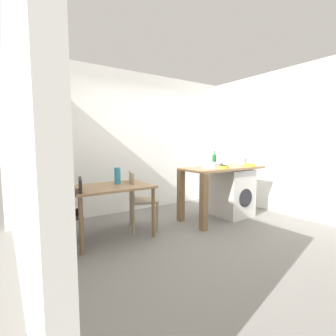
{
  "coord_description": "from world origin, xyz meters",
  "views": [
    {
      "loc": [
        -2.28,
        -2.67,
        1.34
      ],
      "look_at": [
        -0.16,
        0.45,
        0.95
      ],
      "focal_mm": 26.27,
      "sensor_mm": 36.0,
      "label": 1
    }
  ],
  "objects": [
    {
      "name": "colander",
      "position": [
        1.38,
        0.13,
        0.95
      ],
      "size": [
        0.2,
        0.2,
        0.06
      ],
      "color": "gold",
      "rests_on": "kitchen_counter"
    },
    {
      "name": "vase",
      "position": [
        -0.89,
        0.69,
        0.86
      ],
      "size": [
        0.09,
        0.09,
        0.24
      ],
      "primitive_type": "cylinder",
      "color": "teal",
      "rests_on": "dining_table"
    },
    {
      "name": "mixing_bowl",
      "position": [
        0.73,
        0.15,
        0.95
      ],
      "size": [
        0.18,
        0.18,
        0.05
      ],
      "color": "gold",
      "rests_on": "kitchen_counter"
    },
    {
      "name": "sink_basin",
      "position": [
        0.67,
        0.35,
        0.97
      ],
      "size": [
        0.38,
        0.38,
        0.09
      ],
      "primitive_type": "cylinder",
      "color": "#9EA0A5",
      "rests_on": "kitchen_counter"
    },
    {
      "name": "wall_counter_side",
      "position": [
        2.15,
        0.0,
        1.35
      ],
      "size": [
        0.1,
        3.8,
        2.7
      ],
      "primitive_type": "cube",
      "color": "white",
      "rests_on": "ground_plane"
    },
    {
      "name": "radiator",
      "position": [
        -2.02,
        0.3,
        0.35
      ],
      "size": [
        0.1,
        0.8,
        0.7
      ],
      "primitive_type": "cube",
      "color": "white",
      "rests_on": "ground_plane"
    },
    {
      "name": "washing_machine",
      "position": [
        1.19,
        0.35,
        0.43
      ],
      "size": [
        0.6,
        0.61,
        0.86
      ],
      "color": "silver",
      "rests_on": "ground_plane"
    },
    {
      "name": "ground_plane",
      "position": [
        0.0,
        0.0,
        0.0
      ],
      "size": [
        5.46,
        5.46,
        0.0
      ],
      "primitive_type": "plane",
      "color": "slate"
    },
    {
      "name": "utensil_crock",
      "position": [
        1.56,
        0.4,
        0.99
      ],
      "size": [
        0.11,
        0.11,
        0.3
      ],
      "color": "gray",
      "rests_on": "kitchen_counter"
    },
    {
      "name": "wall_back",
      "position": [
        0.0,
        1.75,
        1.35
      ],
      "size": [
        4.6,
        0.1,
        2.7
      ],
      "primitive_type": "cube",
      "color": "white",
      "rests_on": "ground_plane"
    },
    {
      "name": "chair_opposite",
      "position": [
        -0.56,
        0.67,
        0.51
      ],
      "size": [
        0.51,
        0.51,
        0.9
      ],
      "rotation": [
        0.0,
        0.0,
        -1.91
      ],
      "color": "gray",
      "rests_on": "ground_plane"
    },
    {
      "name": "seated_person",
      "position": [
        -1.75,
        0.51,
        0.67
      ],
      "size": [
        0.54,
        0.54,
        1.2
      ],
      "rotation": [
        0.0,
        0.0,
        1.33
      ],
      "color": "#595651",
      "rests_on": "ground_plane"
    },
    {
      "name": "kitchen_counter",
      "position": [
        0.72,
        0.35,
        0.76
      ],
      "size": [
        1.5,
        0.68,
        0.92
      ],
      "color": "olive",
      "rests_on": "ground_plane"
    },
    {
      "name": "dining_table",
      "position": [
        -1.04,
        0.59,
        0.64
      ],
      "size": [
        1.1,
        0.76,
        0.74
      ],
      "color": "olive",
      "rests_on": "ground_plane"
    },
    {
      "name": "chair_person_seat",
      "position": [
        -1.59,
        0.48,
        0.51
      ],
      "size": [
        0.48,
        0.48,
        0.9
      ],
      "rotation": [
        0.0,
        0.0,
        1.33
      ],
      "color": "black",
      "rests_on": "ground_plane"
    },
    {
      "name": "bottle_tall_green",
      "position": [
        0.88,
        0.5,
        1.04
      ],
      "size": [
        0.08,
        0.08,
        0.27
      ],
      "color": "#19592D",
      "rests_on": "kitchen_counter"
    },
    {
      "name": "scissors",
      "position": [
        0.88,
        0.25,
        0.92
      ],
      "size": [
        0.15,
        0.06,
        0.01
      ],
      "color": "#B2B2B7",
      "rests_on": "kitchen_counter"
    },
    {
      "name": "tap",
      "position": [
        0.67,
        0.53,
        1.06
      ],
      "size": [
        0.02,
        0.02,
        0.28
      ],
      "primitive_type": "cylinder",
      "color": "#B2B2B7",
      "rests_on": "kitchen_counter"
    },
    {
      "name": "wall_window_side",
      "position": [
        -2.15,
        0.0,
        1.35
      ],
      "size": [
        0.12,
        3.8,
        2.7
      ],
      "color": "white",
      "rests_on": "ground_plane"
    }
  ]
}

